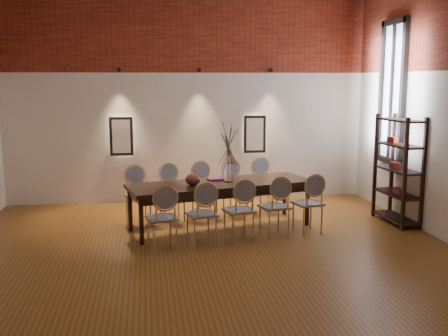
{
  "coord_description": "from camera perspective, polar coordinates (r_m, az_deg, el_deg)",
  "views": [
    {
      "loc": [
        -0.83,
        -6.7,
        2.38
      ],
      "look_at": [
        0.32,
        1.02,
        1.05
      ],
      "focal_mm": 42.0,
      "sensor_mm": 36.0,
      "label": 1
    }
  ],
  "objects": [
    {
      "name": "chair_far_a",
      "position": [
        8.79,
        -9.33,
        -3.01
      ],
      "size": [
        0.53,
        0.53,
        0.94
      ],
      "primitive_type": null,
      "rotation": [
        0.0,
        0.0,
        3.37
      ],
      "color": "tan",
      "rests_on": "floor"
    },
    {
      "name": "chair_near_b",
      "position": [
        7.54,
        -2.46,
        -5.01
      ],
      "size": [
        0.53,
        0.53,
        0.94
      ],
      "primitive_type": null,
      "rotation": [
        0.0,
        0.0,
        0.23
      ],
      "color": "tan",
      "rests_on": "floor"
    },
    {
      "name": "vase",
      "position": [
        8.39,
        0.51,
        -0.49
      ],
      "size": [
        0.14,
        0.14,
        0.3
      ],
      "primitive_type": "cylinder",
      "color": "silver",
      "rests_on": "dining_table"
    },
    {
      "name": "chair_far_e",
      "position": [
        9.56,
        4.48,
        -1.89
      ],
      "size": [
        0.53,
        0.53,
        0.94
      ],
      "primitive_type": null,
      "rotation": [
        0.0,
        0.0,
        3.37
      ],
      "color": "tan",
      "rests_on": "floor"
    },
    {
      "name": "niche_right",
      "position": [
        10.43,
        3.33,
        3.7
      ],
      "size": [
        0.36,
        0.06,
        0.66
      ],
      "primitive_type": "cube",
      "color": "#FFEAC6",
      "rests_on": "wall_back"
    },
    {
      "name": "chair_near_c",
      "position": [
        7.75,
        1.63,
        -4.6
      ],
      "size": [
        0.53,
        0.53,
        0.94
      ],
      "primitive_type": null,
      "rotation": [
        0.0,
        0.0,
        0.23
      ],
      "color": "tan",
      "rests_on": "floor"
    },
    {
      "name": "wall_back",
      "position": [
        10.29,
        -3.91,
        7.52
      ],
      "size": [
        7.0,
        0.1,
        4.0
      ],
      "primitive_type": "cube",
      "color": "silver",
      "rests_on": "ground"
    },
    {
      "name": "shelving_rack",
      "position": [
        9.12,
        18.42,
        -0.18
      ],
      "size": [
        0.45,
        1.02,
        1.8
      ],
      "primitive_type": null,
      "rotation": [
        0.0,
        0.0,
        0.07
      ],
      "color": "black",
      "rests_on": "floor"
    },
    {
      "name": "spot_fixture_mid",
      "position": [
        10.18,
        -2.74,
        10.61
      ],
      "size": [
        0.08,
        0.1,
        0.08
      ],
      "primitive_type": "cylinder",
      "rotation": [
        1.57,
        0.0,
        0.0
      ],
      "color": "black",
      "rests_on": "wall_back"
    },
    {
      "name": "book",
      "position": [
        8.55,
        -0.9,
        -1.22
      ],
      "size": [
        0.29,
        0.24,
        0.03
      ],
      "primitive_type": "cube",
      "rotation": [
        0.0,
        0.0,
        0.23
      ],
      "color": "#7E275E",
      "rests_on": "dining_table"
    },
    {
      "name": "window_glass",
      "position": [
        9.71,
        17.9,
        7.84
      ],
      "size": [
        0.02,
        0.78,
        2.38
      ],
      "primitive_type": "cube",
      "color": "silver",
      "rests_on": "wall_right"
    },
    {
      "name": "chair_far_d",
      "position": [
        9.32,
        1.25,
        -2.17
      ],
      "size": [
        0.53,
        0.53,
        0.94
      ],
      "primitive_type": null,
      "rotation": [
        0.0,
        0.0,
        3.37
      ],
      "color": "tan",
      "rests_on": "floor"
    },
    {
      "name": "chair_far_b",
      "position": [
        8.93,
        -5.67,
        -2.73
      ],
      "size": [
        0.53,
        0.53,
        0.94
      ],
      "primitive_type": null,
      "rotation": [
        0.0,
        0.0,
        3.37
      ],
      "color": "tan",
      "rests_on": "floor"
    },
    {
      "name": "window_frame",
      "position": [
        9.7,
        17.8,
        7.85
      ],
      "size": [
        0.08,
        0.9,
        2.5
      ],
      "primitive_type": "cube",
      "color": "black",
      "rests_on": "wall_right"
    },
    {
      "name": "window_mullion",
      "position": [
        9.7,
        17.8,
        7.85
      ],
      "size": [
        0.06,
        0.06,
        2.4
      ],
      "primitive_type": "cube",
      "color": "black",
      "rests_on": "wall_right"
    },
    {
      "name": "spot_fixture_right",
      "position": [
        10.41,
        5.08,
        10.56
      ],
      "size": [
        0.08,
        0.1,
        0.08
      ],
      "primitive_type": "cylinder",
      "rotation": [
        1.57,
        0.0,
        0.0
      ],
      "color": "black",
      "rests_on": "wall_back"
    },
    {
      "name": "brick_band_back",
      "position": [
        10.25,
        -3.95,
        14.51
      ],
      "size": [
        7.0,
        0.02,
        1.5
      ],
      "primitive_type": "cube",
      "color": "maroon",
      "rests_on": "ground"
    },
    {
      "name": "bowl",
      "position": [
        8.14,
        -3.4,
        -1.25
      ],
      "size": [
        0.24,
        0.24,
        0.18
      ],
      "primitive_type": "ellipsoid",
      "color": "brown",
      "rests_on": "dining_table"
    },
    {
      "name": "dining_table",
      "position": [
        8.45,
        -0.4,
        -4.07
      ],
      "size": [
        3.06,
        1.59,
        0.75
      ],
      "primitive_type": "cube",
      "rotation": [
        0.0,
        0.0,
        0.23
      ],
      "color": "black",
      "rests_on": "floor"
    },
    {
      "name": "wall_front",
      "position": [
        3.28,
        6.27,
        2.97
      ],
      "size": [
        7.0,
        0.1,
        4.0
      ],
      "primitive_type": "cube",
      "color": "silver",
      "rests_on": "ground"
    },
    {
      "name": "floor",
      "position": [
        7.17,
        -1.37,
        -9.82
      ],
      "size": [
        7.0,
        7.0,
        0.02
      ],
      "primitive_type": "cube",
      "color": "brown",
      "rests_on": "ground"
    },
    {
      "name": "chair_near_d",
      "position": [
        8.0,
        5.49,
        -4.2
      ],
      "size": [
        0.53,
        0.53,
        0.94
      ],
      "primitive_type": null,
      "rotation": [
        0.0,
        0.0,
        0.23
      ],
      "color": "tan",
      "rests_on": "floor"
    },
    {
      "name": "chair_far_c",
      "position": [
        9.11,
        -2.13,
        -2.45
      ],
      "size": [
        0.53,
        0.53,
        0.94
      ],
      "primitive_type": null,
      "rotation": [
        0.0,
        0.0,
        3.37
      ],
      "color": "tan",
      "rests_on": "floor"
    },
    {
      "name": "niche_left",
      "position": [
        10.22,
        -11.11,
        3.42
      ],
      "size": [
        0.36,
        0.06,
        0.66
      ],
      "primitive_type": "cube",
      "color": "#FFEAC6",
      "rests_on": "wall_back"
    },
    {
      "name": "chair_near_a",
      "position": [
        7.38,
        -6.76,
        -5.41
      ],
      "size": [
        0.53,
        0.53,
        0.94
      ],
      "primitive_type": null,
      "rotation": [
        0.0,
        0.0,
        0.23
      ],
      "color": "tan",
      "rests_on": "floor"
    },
    {
      "name": "dried_branches",
      "position": [
        8.32,
        0.52,
        2.56
      ],
      "size": [
        0.5,
        0.5,
        0.7
      ],
      "primitive_type": null,
      "color": "#453027",
      "rests_on": "vase"
    },
    {
      "name": "spot_fixture_left",
      "position": [
        10.14,
        -11.35,
        10.44
      ],
      "size": [
        0.08,
        0.1,
        0.08
      ],
      "primitive_type": "cylinder",
      "rotation": [
        1.57,
        0.0,
        0.0
      ],
      "color": "black",
      "rests_on": "wall_back"
    },
    {
      "name": "chair_near_e",
      "position": [
        8.28,
        9.1,
        -3.8
      ],
      "size": [
        0.53,
        0.53,
        0.94
      ],
      "primitive_type": null,
      "rotation": [
        0.0,
        0.0,
        0.23
      ],
      "color": "tan",
      "rests_on": "floor"
    }
  ]
}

